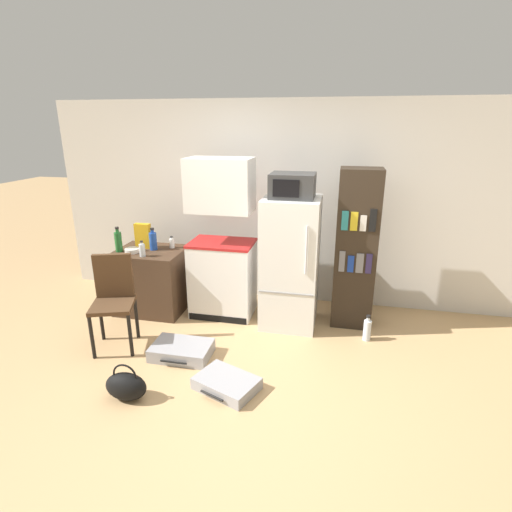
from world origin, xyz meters
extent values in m
plane|color=tan|center=(0.00, 0.00, 0.00)|extent=(24.00, 24.00, 0.00)
cube|color=beige|center=(0.20, 2.00, 1.24)|extent=(6.40, 0.10, 2.49)
cube|color=#422D1E|center=(-1.51, 1.27, 0.38)|extent=(0.80, 0.65, 0.77)
cube|color=white|center=(-0.63, 1.35, 0.44)|extent=(0.72, 0.50, 0.87)
cube|color=#B21E1E|center=(-0.63, 1.35, 0.89)|extent=(0.74, 0.51, 0.03)
cube|color=white|center=(-0.63, 1.35, 1.56)|extent=(0.72, 0.43, 0.59)
cube|color=black|center=(-0.63, 1.09, 0.04)|extent=(0.70, 0.01, 0.08)
cube|color=silver|center=(0.18, 1.28, 0.73)|extent=(0.61, 0.63, 1.46)
cube|color=gray|center=(0.18, 0.96, 0.50)|extent=(0.59, 0.01, 0.01)
cylinder|color=silver|center=(0.38, 0.95, 0.99)|extent=(0.02, 0.02, 0.51)
cube|color=#333333|center=(0.18, 1.28, 1.59)|extent=(0.46, 0.39, 0.26)
cube|color=black|center=(0.14, 1.08, 1.59)|extent=(0.27, 0.01, 0.17)
cube|color=#2D2319|center=(0.88, 1.42, 0.89)|extent=(0.44, 0.35, 1.77)
cube|color=slate|center=(0.74, 1.24, 0.80)|extent=(0.06, 0.01, 0.23)
cube|color=#193899|center=(0.84, 1.24, 0.78)|extent=(0.07, 0.01, 0.18)
cube|color=slate|center=(0.93, 1.24, 0.80)|extent=(0.08, 0.01, 0.22)
cube|color=#332856|center=(1.02, 1.24, 0.80)|extent=(0.06, 0.01, 0.22)
cube|color=teal|center=(0.74, 1.24, 1.25)|extent=(0.07, 0.01, 0.20)
cube|color=gold|center=(0.84, 1.24, 1.25)|extent=(0.07, 0.01, 0.20)
cube|color=silver|center=(0.93, 1.24, 1.23)|extent=(0.06, 0.01, 0.17)
cube|color=black|center=(1.02, 1.24, 1.27)|extent=(0.07, 0.01, 0.23)
cylinder|color=white|center=(-1.28, 1.42, 0.82)|extent=(0.06, 0.06, 0.11)
cylinder|color=white|center=(-1.28, 1.42, 0.89)|extent=(0.03, 0.03, 0.02)
cylinder|color=black|center=(-1.28, 1.42, 0.90)|extent=(0.03, 0.03, 0.01)
cylinder|color=#1E6028|center=(-1.84, 1.16, 0.88)|extent=(0.08, 0.08, 0.23)
cylinder|color=#1E6028|center=(-1.84, 1.16, 1.02)|extent=(0.04, 0.04, 0.04)
cylinder|color=black|center=(-1.84, 1.16, 1.05)|extent=(0.04, 0.04, 0.02)
cylinder|color=silver|center=(-1.48, 1.05, 0.84)|extent=(0.07, 0.07, 0.14)
cylinder|color=silver|center=(-1.48, 1.05, 0.92)|extent=(0.03, 0.03, 0.03)
cylinder|color=black|center=(-1.48, 1.05, 0.94)|extent=(0.03, 0.03, 0.01)
cylinder|color=#1E47A3|center=(-1.47, 1.31, 0.87)|extent=(0.09, 0.09, 0.21)
cylinder|color=#1E47A3|center=(-1.47, 1.31, 0.99)|extent=(0.04, 0.04, 0.04)
cylinder|color=black|center=(-1.47, 1.31, 1.02)|extent=(0.05, 0.05, 0.02)
cylinder|color=silver|center=(-1.67, 1.16, 0.79)|extent=(0.17, 0.17, 0.05)
cube|color=gold|center=(-1.62, 1.35, 0.92)|extent=(0.19, 0.07, 0.30)
cylinder|color=black|center=(-1.59, 0.12, 0.23)|extent=(0.04, 0.04, 0.46)
cylinder|color=black|center=(-1.25, 0.23, 0.23)|extent=(0.04, 0.04, 0.46)
cylinder|color=black|center=(-1.71, 0.46, 0.23)|extent=(0.04, 0.04, 0.46)
cylinder|color=black|center=(-1.36, 0.58, 0.23)|extent=(0.04, 0.04, 0.46)
cube|color=#4C331E|center=(-1.48, 0.35, 0.48)|extent=(0.51, 0.51, 0.04)
cube|color=#4C331E|center=(-1.54, 0.52, 0.73)|extent=(0.38, 0.17, 0.46)
cube|color=#99999E|center=(-0.18, -0.07, 0.05)|extent=(0.62, 0.53, 0.11)
cylinder|color=black|center=(-0.25, -0.25, 0.05)|extent=(0.23, 0.11, 0.02)
cube|color=#99999E|center=(-0.76, 0.33, 0.06)|extent=(0.58, 0.39, 0.13)
cylinder|color=black|center=(-0.76, 0.12, 0.06)|extent=(0.26, 0.02, 0.02)
ellipsoid|color=black|center=(-0.96, -0.37, 0.12)|extent=(0.36, 0.20, 0.24)
torus|color=black|center=(-0.96, -0.37, 0.23)|extent=(0.21, 0.02, 0.21)
cylinder|color=silver|center=(1.05, 1.05, 0.11)|extent=(0.08, 0.08, 0.23)
cylinder|color=silver|center=(1.05, 1.05, 0.25)|extent=(0.04, 0.04, 0.04)
cylinder|color=black|center=(1.05, 1.05, 0.28)|extent=(0.04, 0.04, 0.02)
camera|label=1|loc=(0.69, -2.89, 2.22)|focal=28.00mm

